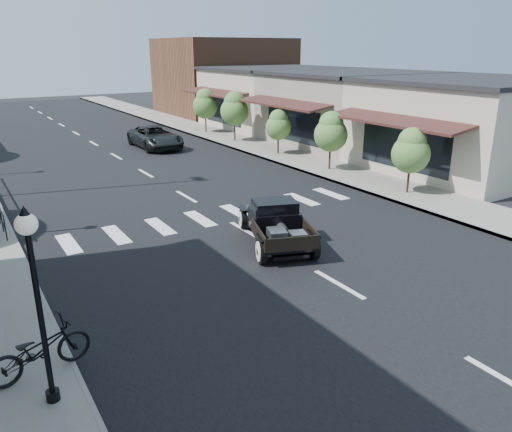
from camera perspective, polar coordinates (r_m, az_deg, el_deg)
ground at (r=16.09m, az=2.44°, el=-3.83°), size 120.00×120.00×0.00m
road at (r=29.16m, az=-14.52°, el=5.92°), size 14.00×80.00×0.02m
road_markings at (r=24.56m, az=-10.87°, el=3.83°), size 12.00×60.00×0.06m
sidewalk_right at (r=32.64m, az=-0.11°, el=7.94°), size 3.00×80.00×0.15m
storefront_near at (r=28.79m, az=23.40°, el=9.37°), size 10.00×9.00×4.50m
storefront_mid at (r=34.67m, az=11.06°, el=11.87°), size 10.00×9.00×4.50m
storefront_far at (r=41.67m, az=2.45°, el=13.28°), size 10.00×9.00×4.50m
far_building_right at (r=50.37m, az=-3.72°, el=15.61°), size 11.00×10.00×7.00m
lamp_post_a at (r=9.27m, az=-23.49°, el=-9.80°), size 0.36×0.36×3.65m
small_tree_a at (r=22.51m, az=17.19°, el=5.95°), size 1.64×1.64×2.73m
small_tree_b at (r=26.16m, az=8.51°, el=8.41°), size 1.72×1.72×2.86m
small_tree_c at (r=29.89m, az=2.56°, el=9.51°), size 1.50×1.50×2.51m
small_tree_d at (r=34.22m, az=-2.47°, el=11.22°), size 1.89×1.89×3.16m
small_tree_e at (r=38.07m, az=-5.80°, el=11.83°), size 1.83×1.83×3.06m
hotrod_pickup at (r=16.29m, az=2.29°, el=-0.76°), size 3.31×4.68×1.47m
second_car at (r=33.05m, az=-11.45°, el=8.81°), size 2.36×5.06×1.40m
motorcycle at (r=10.72m, az=-23.54°, el=-13.85°), size 2.06×1.00×1.04m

